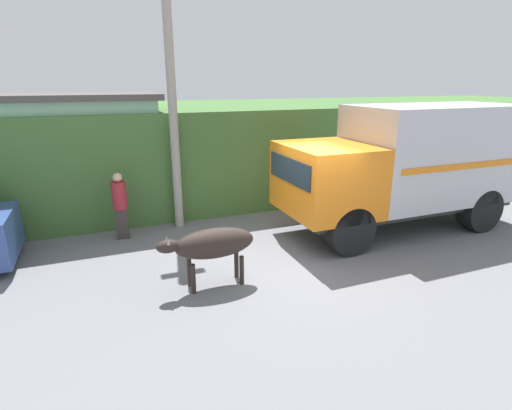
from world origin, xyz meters
TOP-DOWN VIEW (x-y plane):
  - ground_plane at (0.00, 0.00)m, footprint 60.00×60.00m
  - hillside_embankment at (0.00, 6.66)m, footprint 32.00×6.84m
  - building_backdrop at (-4.49, 4.60)m, footprint 4.62×2.70m
  - cargo_truck at (3.59, 0.63)m, footprint 6.53×2.35m
  - brown_cow at (-2.09, -0.58)m, footprint 1.86×0.57m
  - pedestrian_on_hill at (-3.54, 2.62)m, footprint 0.38×0.38m
  - utility_pole at (-2.04, 2.98)m, footprint 0.90×0.22m

SIDE VIEW (x-z plane):
  - ground_plane at x=0.00m, z-range 0.00..0.00m
  - brown_cow at x=-2.09m, z-range 0.28..1.43m
  - pedestrian_on_hill at x=-3.54m, z-range 0.08..1.76m
  - hillside_embankment at x=0.00m, z-range 0.00..3.00m
  - building_backdrop at x=-4.49m, z-range 0.02..3.49m
  - cargo_truck at x=3.59m, z-range 0.17..3.38m
  - utility_pole at x=-2.04m, z-range 0.12..6.99m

